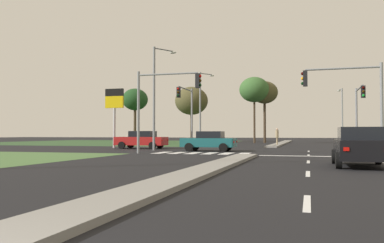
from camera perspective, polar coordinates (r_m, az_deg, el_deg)
ground_plane at (r=32.59m, az=9.70°, el=-4.02°), size 200.00×200.00×0.00m
grass_verge_far_left at (r=63.87m, az=-11.13°, el=-2.85°), size 35.00×35.00×0.01m
median_island_near at (r=13.89m, az=1.07°, el=-6.96°), size 1.20×22.00×0.14m
median_island_far at (r=57.49m, az=12.42°, el=-2.91°), size 1.20×36.00×0.14m
lane_dash_near at (r=8.40m, az=15.67°, el=-10.82°), size 0.14×2.00×0.01m
lane_dash_second at (r=14.35m, az=15.79°, el=-6.98°), size 0.14×2.00×0.01m
lane_dash_third at (r=20.33m, az=15.84°, el=-5.40°), size 0.14×2.00×0.01m
lane_dash_fourth at (r=26.32m, az=15.86°, el=-4.54°), size 0.14×2.00×0.01m
lane_dash_fifth at (r=32.32m, az=15.88°, el=-4.00°), size 0.14×2.00×0.01m
stop_bar_near at (r=25.40m, az=16.54°, el=-4.64°), size 6.40×0.50×0.01m
crosswalk_bar_near at (r=28.96m, az=-4.18°, el=-4.33°), size 0.70×2.80×0.01m
crosswalk_bar_second at (r=28.59m, az=-2.01°, el=-4.37°), size 0.70×2.80×0.01m
crosswalk_bar_third at (r=28.26m, az=0.22°, el=-4.40°), size 0.70×2.80×0.01m
crosswalk_bar_fourth at (r=27.97m, az=2.49°, el=-4.43°), size 0.70×2.80×0.01m
crosswalk_bar_fifth at (r=27.72m, az=4.81°, el=-4.45°), size 0.70×2.80×0.01m
crosswalk_bar_sixth at (r=27.52m, az=7.17°, el=-4.46°), size 0.70×2.80×0.01m
car_black_near at (r=18.15m, az=22.22°, el=-3.22°), size 2.02×4.36×1.61m
car_teal_third at (r=31.55m, az=2.39°, el=-2.72°), size 4.16×2.00×1.51m
car_red_fourth at (r=36.83m, az=-7.03°, el=-2.52°), size 4.54×2.08×1.57m
car_silver_fifth at (r=34.81m, az=24.16°, el=-2.40°), size 4.62×2.09×1.61m
traffic_signal_near_left at (r=27.58m, az=-4.33°, el=3.49°), size 4.52×0.32×5.57m
traffic_signal_far_left at (r=39.05m, az=-0.69°, el=2.19°), size 0.32×4.64×5.79m
traffic_signal_far_right at (r=37.33m, az=22.15°, el=2.11°), size 0.32×5.18×5.36m
traffic_signal_near_right at (r=25.99m, az=21.16°, el=3.78°), size 4.60×0.32×5.47m
street_lamp_second at (r=33.31m, az=-5.00°, el=4.11°), size 1.41×1.92×8.34m
street_lamp_third at (r=47.08m, az=1.32°, el=2.40°), size 1.40×1.77×8.36m
street_lamp_fourth at (r=66.53m, az=20.09°, el=1.24°), size 0.74×1.88×8.23m
pedestrian_at_median at (r=45.73m, az=11.71°, el=-1.79°), size 0.34×0.34×1.79m
fuel_price_totem at (r=39.08m, az=-10.71°, el=2.30°), size 1.80×0.24×5.54m
treeline_near at (r=67.77m, az=-7.91°, el=2.99°), size 4.20×4.20×8.70m
treeline_second at (r=64.24m, az=-0.08°, el=2.86°), size 5.15×5.15×8.65m
treeline_third at (r=58.32m, az=8.63°, el=4.37°), size 4.17×4.17×9.28m
treeline_fourth at (r=59.54m, az=10.03°, el=3.92°), size 3.76×3.76×8.80m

